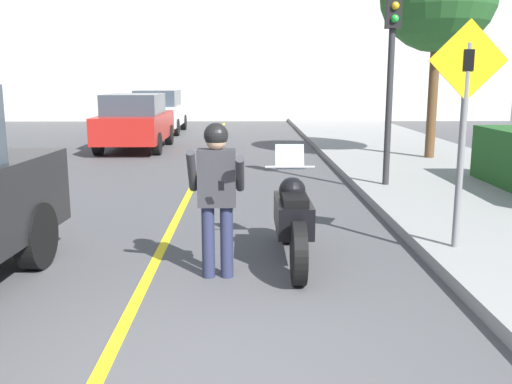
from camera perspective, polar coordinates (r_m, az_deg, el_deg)
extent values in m
cube|color=yellow|center=(9.97, -7.21, -1.16)|extent=(0.12, 36.00, 0.01)
cube|color=beige|center=(29.78, -1.97, 16.11)|extent=(28.00, 1.20, 9.28)
cylinder|color=black|center=(6.02, 4.28, -6.14)|extent=(0.14, 0.68, 0.68)
cylinder|color=black|center=(7.53, 3.21, -2.55)|extent=(0.14, 0.68, 0.68)
cube|color=black|center=(6.71, 3.71, -2.25)|extent=(0.40, 1.08, 0.36)
sphere|color=black|center=(6.80, 3.64, 0.17)|extent=(0.32, 0.32, 0.32)
cube|color=black|center=(6.42, 3.91, -0.86)|extent=(0.28, 0.48, 0.10)
cylinder|color=silver|center=(7.15, 3.41, 2.51)|extent=(0.62, 0.03, 0.03)
cube|color=silver|center=(7.20, 3.38, 3.54)|extent=(0.36, 0.12, 0.31)
cylinder|color=#282D4C|center=(6.22, -4.80, -4.99)|extent=(0.14, 0.14, 0.80)
cylinder|color=#282D4C|center=(6.21, -2.95, -4.99)|extent=(0.14, 0.14, 0.80)
cube|color=#333338|center=(6.06, -3.96, 1.42)|extent=(0.40, 0.22, 0.61)
cylinder|color=#333338|center=(5.96, -6.42, 2.11)|extent=(0.09, 0.37, 0.48)
cylinder|color=#333338|center=(5.92, -1.61, 1.81)|extent=(0.09, 0.43, 0.43)
sphere|color=tan|center=(6.00, -4.01, 5.22)|extent=(0.22, 0.22, 0.22)
sphere|color=black|center=(6.00, -4.02, 5.69)|extent=(0.26, 0.26, 0.26)
cube|color=black|center=(5.78, -3.50, 0.64)|extent=(0.06, 0.05, 0.11)
cylinder|color=black|center=(6.96, -21.13, -4.12)|extent=(0.27, 0.77, 0.76)
cylinder|color=slate|center=(7.06, 19.86, 4.15)|extent=(0.08, 0.08, 2.38)
cube|color=yellow|center=(7.00, 20.47, 12.25)|extent=(0.91, 0.02, 0.91)
cube|color=black|center=(6.99, 20.52, 12.25)|extent=(0.12, 0.01, 0.24)
cylinder|color=#2D2D30|center=(10.99, 13.23, 10.11)|extent=(0.12, 0.12, 3.63)
cube|color=black|center=(11.04, 13.61, 17.58)|extent=(0.26, 0.22, 0.76)
sphere|color=gold|center=(10.92, 13.77, 17.64)|extent=(0.14, 0.14, 0.14)
sphere|color=green|center=(10.90, 13.71, 16.49)|extent=(0.14, 0.14, 0.14)
cylinder|color=brown|center=(15.16, 17.25, 9.03)|extent=(0.24, 0.24, 3.04)
cylinder|color=black|center=(19.27, -13.59, 5.57)|extent=(0.22, 0.64, 0.64)
cylinder|color=black|center=(18.98, -8.69, 5.67)|extent=(0.22, 0.64, 0.64)
cylinder|color=black|center=(16.76, -15.51, 4.66)|extent=(0.22, 0.64, 0.64)
cylinder|color=black|center=(16.42, -9.89, 4.77)|extent=(0.22, 0.64, 0.64)
cube|color=#B21E19|center=(17.80, -11.94, 6.42)|extent=(1.80, 4.20, 0.76)
cube|color=#38424C|center=(17.60, -12.13, 8.58)|extent=(1.58, 2.18, 0.60)
cylinder|color=black|center=(24.69, -11.12, 6.87)|extent=(0.22, 0.64, 0.64)
cylinder|color=black|center=(24.45, -7.27, 6.95)|extent=(0.22, 0.64, 0.64)
cylinder|color=black|center=(22.14, -12.29, 6.33)|extent=(0.22, 0.64, 0.64)
cylinder|color=black|center=(21.88, -8.00, 6.42)|extent=(0.22, 0.64, 0.64)
cube|color=white|center=(23.25, -9.68, 7.59)|extent=(1.80, 4.20, 0.76)
cube|color=#38424C|center=(23.05, -9.80, 9.25)|extent=(1.58, 2.18, 0.60)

